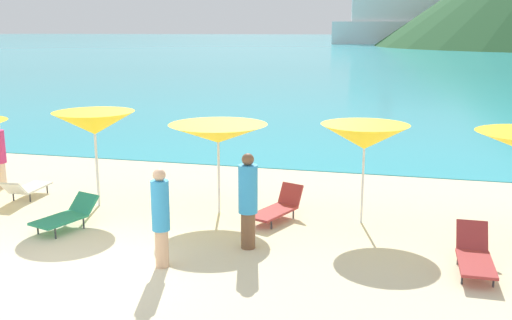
# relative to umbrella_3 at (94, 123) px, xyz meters

# --- Properties ---
(ground_plane) EXTENTS (50.00, 100.00, 0.30)m
(ground_plane) POSITION_rel_umbrella_3_xyz_m (1.53, 6.11, -2.12)
(ground_plane) COLOR beige
(ocean_water) EXTENTS (650.00, 440.00, 0.02)m
(ocean_water) POSITION_rel_umbrella_3_xyz_m (1.53, 224.61, -1.96)
(ocean_water) COLOR #2DADBC
(ocean_water) RESTS_ON ground_plane
(umbrella_3) EXTENTS (1.93, 1.93, 2.24)m
(umbrella_3) POSITION_rel_umbrella_3_xyz_m (0.00, 0.00, 0.00)
(umbrella_3) COLOR silver
(umbrella_3) RESTS_ON ground_plane
(umbrella_4) EXTENTS (2.33, 2.33, 2.04)m
(umbrella_4) POSITION_rel_umbrella_3_xyz_m (2.92, 0.18, -0.14)
(umbrella_4) COLOR silver
(umbrella_4) RESTS_ON ground_plane
(umbrella_5) EXTENTS (1.96, 1.96, 2.15)m
(umbrella_5) POSITION_rel_umbrella_3_xyz_m (6.11, 0.27, -0.09)
(umbrella_5) COLOR silver
(umbrella_5) RESTS_ON ground_plane
(lounge_chair_0) EXTENTS (1.01, 1.51, 0.63)m
(lounge_chair_0) POSITION_rel_umbrella_3_xyz_m (0.18, -1.66, -1.66)
(lounge_chair_0) COLOR #268C66
(lounge_chair_0) RESTS_ON ground_plane
(lounge_chair_1) EXTENTS (0.58, 1.45, 0.58)m
(lounge_chair_1) POSITION_rel_umbrella_3_xyz_m (-2.00, 0.07, -1.70)
(lounge_chair_1) COLOR white
(lounge_chair_1) RESTS_ON ground_plane
(lounge_chair_4) EXTENTS (0.57, 1.56, 0.70)m
(lounge_chair_4) POSITION_rel_umbrella_3_xyz_m (8.18, -1.85, -1.68)
(lounge_chair_4) COLOR #A53333
(lounge_chair_4) RESTS_ON ground_plane
(lounge_chair_5) EXTENTS (1.05, 1.57, 0.69)m
(lounge_chair_5) POSITION_rel_umbrella_3_xyz_m (4.32, 0.01, -1.69)
(lounge_chair_5) COLOR #A53333
(lounge_chair_5) RESTS_ON ground_plane
(beachgoer_3) EXTENTS (0.31, 0.31, 1.77)m
(beachgoer_3) POSITION_rel_umbrella_3_xyz_m (2.89, -3.00, -1.02)
(beachgoer_3) COLOR #DBAA84
(beachgoer_3) RESTS_ON ground_plane
(beachgoer_4) EXTENTS (0.36, 0.36, 1.85)m
(beachgoer_4) POSITION_rel_umbrella_3_xyz_m (4.12, -1.77, -1.00)
(beachgoer_4) COLOR brown
(beachgoer_4) RESTS_ON ground_plane
(cruise_ship) EXTENTS (42.81, 13.92, 20.15)m
(cruise_ship) POSITION_rel_umbrella_3_xyz_m (7.36, 157.89, 5.69)
(cruise_ship) COLOR white
(cruise_ship) RESTS_ON ocean_water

